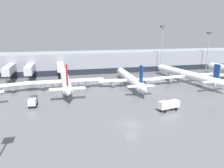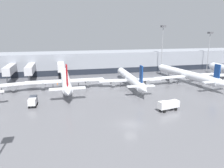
% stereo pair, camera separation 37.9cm
% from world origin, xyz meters
% --- Properties ---
extents(ground_plane, '(320.00, 320.00, 0.00)m').
position_xyz_m(ground_plane, '(0.00, 0.00, 0.00)').
color(ground_plane, slate).
extents(terminal_building, '(160.00, 30.12, 9.00)m').
position_xyz_m(terminal_building, '(-0.27, 61.82, 4.50)').
color(terminal_building, gray).
rests_on(terminal_building, ground_plane).
extents(parked_jet_2, '(21.22, 34.97, 8.78)m').
position_xyz_m(parked_jet_2, '(10.09, 30.06, 2.62)').
color(parked_jet_2, silver).
rests_on(parked_jet_2, ground_plane).
extents(parked_jet_4, '(25.03, 37.34, 9.59)m').
position_xyz_m(parked_jet_4, '(-11.11, 32.08, 2.99)').
color(parked_jet_4, silver).
rests_on(parked_jet_4, ground_plane).
extents(parked_jet_5, '(26.08, 38.83, 8.45)m').
position_xyz_m(parked_jet_5, '(31.74, 30.54, 2.88)').
color(parked_jet_5, silver).
rests_on(parked_jet_5, ground_plane).
extents(service_truck_0, '(2.03, 3.95, 2.43)m').
position_xyz_m(service_truck_0, '(-19.76, 16.23, 1.43)').
color(service_truck_0, silver).
rests_on(service_truck_0, ground_plane).
extents(service_truck_1, '(5.56, 2.73, 2.43)m').
position_xyz_m(service_truck_1, '(11.04, 5.33, 1.47)').
color(service_truck_1, silver).
rests_on(service_truck_1, ground_plane).
extents(traffic_cone_1, '(0.39, 0.39, 0.63)m').
position_xyz_m(traffic_cone_1, '(-13.74, 38.98, 0.32)').
color(traffic_cone_1, orange).
rests_on(traffic_cone_1, ground_plane).
extents(apron_light_mast_2, '(1.80, 1.80, 20.62)m').
position_xyz_m(apron_light_mast_2, '(31.23, 49.58, 16.02)').
color(apron_light_mast_2, gray).
rests_on(apron_light_mast_2, ground_plane).
extents(apron_light_mast_4, '(1.80, 1.80, 17.94)m').
position_xyz_m(apron_light_mast_4, '(55.22, 50.09, 14.20)').
color(apron_light_mast_4, gray).
rests_on(apron_light_mast_4, ground_plane).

